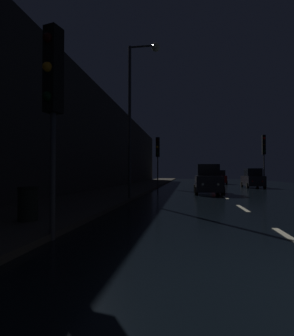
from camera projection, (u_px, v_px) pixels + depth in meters
The scene contains 12 objects.
ground at pixel (210, 188), 27.14m from camera, with size 27.20×84.00×0.02m, color black.
sidewalk_left at pixel (139, 186), 28.25m from camera, with size 4.40×84.00×0.15m, color #38332B.
building_facade_left at pixel (105, 142), 25.27m from camera, with size 0.80×63.00×8.82m, color #2D2B28.
lane_centerline at pixel (230, 200), 14.33m from camera, with size 0.16×21.02×0.01m.
traffic_light_far_right at pixel (264, 149), 25.61m from camera, with size 0.33×0.47×5.18m.
traffic_light_far_left at pixel (158, 151), 25.70m from camera, with size 0.36×0.48×4.96m.
traffic_light_near_left at pixel (53, 85), 5.81m from camera, with size 0.37×0.48×4.69m.
streetlamp_overhead at pixel (137, 99), 14.03m from camera, with size 1.70×0.44×8.33m.
trash_bin_curbside at pixel (28, 204), 7.29m from camera, with size 0.55×0.55×0.93m.
car_approaching_headlights at pixel (208, 180), 18.89m from camera, with size 1.92×4.15×2.09m.
car_parked_right_far at pixel (253, 179), 26.78m from camera, with size 1.78×3.86×1.95m.
car_distant_taillights at pixel (219, 178), 35.96m from camera, with size 1.71×3.71×1.87m.
Camera 1 is at (-2.29, -3.33, 1.46)m, focal length 28.28 mm.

